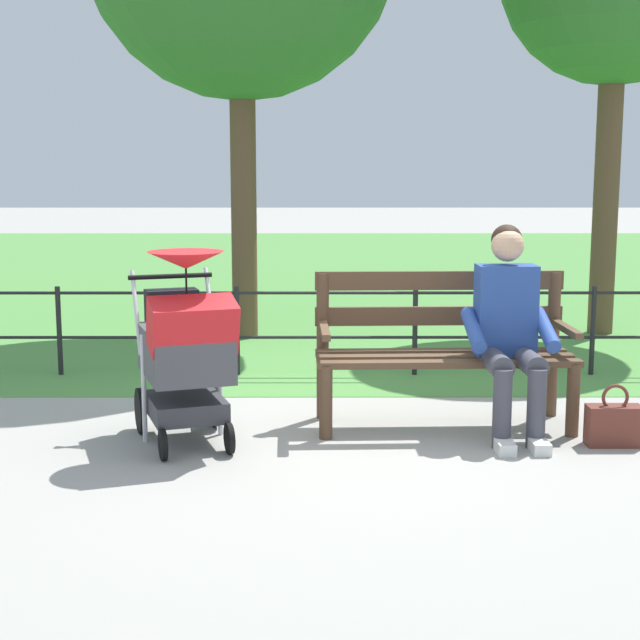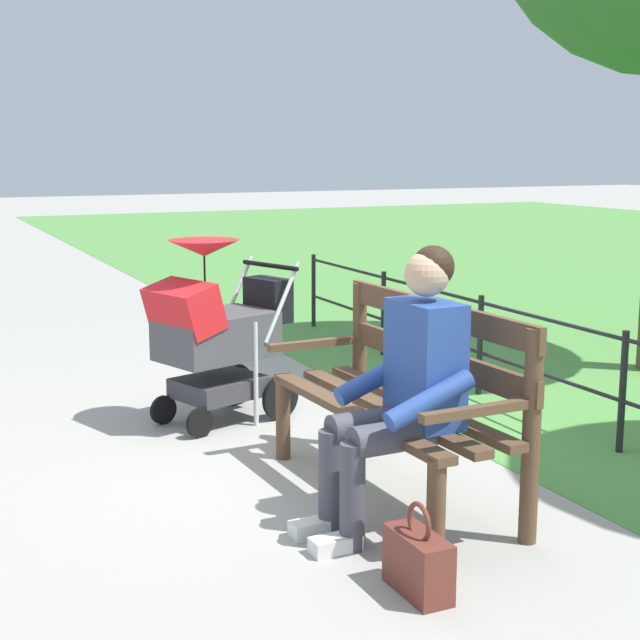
% 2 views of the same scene
% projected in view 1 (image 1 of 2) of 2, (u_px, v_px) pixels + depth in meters
% --- Properties ---
extents(ground_plane, '(60.00, 60.00, 0.00)m').
position_uv_depth(ground_plane, '(328.00, 428.00, 6.00)').
color(ground_plane, '#9E9B93').
extents(grass_lawn, '(40.00, 16.00, 0.01)m').
position_uv_depth(grass_lawn, '(322.00, 271.00, 14.69)').
color(grass_lawn, '#518E42').
rests_on(grass_lawn, ground).
extents(park_bench, '(1.62, 0.65, 0.96)m').
position_uv_depth(park_bench, '(442.00, 343.00, 6.03)').
color(park_bench, brown).
rests_on(park_bench, ground).
extents(person_on_bench, '(0.54, 0.74, 1.28)m').
position_uv_depth(person_on_bench, '(509.00, 325.00, 5.79)').
color(person_on_bench, '#42424C').
rests_on(person_on_bench, ground).
extents(stroller, '(0.74, 0.99, 1.15)m').
position_uv_depth(stroller, '(185.00, 345.00, 5.58)').
color(stroller, black).
rests_on(stroller, ground).
extents(handbag, '(0.32, 0.14, 0.37)m').
position_uv_depth(handbag, '(614.00, 424.00, 5.62)').
color(handbag, brown).
rests_on(handbag, ground).
extents(park_fence, '(6.98, 0.04, 0.70)m').
position_uv_depth(park_fence, '(326.00, 322.00, 7.45)').
color(park_fence, black).
rests_on(park_fence, ground).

